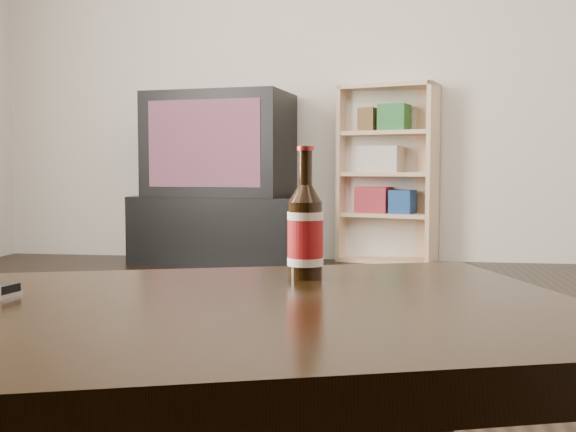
# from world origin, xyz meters

# --- Properties ---
(floor) EXTENTS (5.00, 6.00, 0.01)m
(floor) POSITION_xyz_m (0.00, 0.00, -0.01)
(floor) COLOR black
(floor) RESTS_ON ground
(wall_back) EXTENTS (5.00, 0.02, 2.70)m
(wall_back) POSITION_xyz_m (0.00, 3.01, 1.35)
(wall_back) COLOR silver
(wall_back) RESTS_ON ground
(tv_stand) EXTENTS (1.19, 0.71, 0.45)m
(tv_stand) POSITION_xyz_m (-0.85, 2.74, 0.22)
(tv_stand) COLOR black
(tv_stand) RESTS_ON floor
(tv) EXTENTS (0.98, 0.69, 0.69)m
(tv) POSITION_xyz_m (-0.85, 2.74, 0.79)
(tv) COLOR black
(tv) RESTS_ON tv_stand
(bookshelf) EXTENTS (0.70, 0.47, 1.19)m
(bookshelf) POSITION_xyz_m (0.26, 2.96, 0.62)
(bookshelf) COLOR tan
(bookshelf) RESTS_ON floor
(coffee_table) EXTENTS (1.34, 1.02, 0.44)m
(coffee_table) POSITION_xyz_m (-0.07, -0.79, 0.38)
(coffee_table) COLOR black
(coffee_table) RESTS_ON floor
(beer_bottle) EXTENTS (0.08, 0.08, 0.23)m
(beer_bottle) POSITION_xyz_m (0.10, -0.53, 0.52)
(beer_bottle) COLOR black
(beer_bottle) RESTS_ON coffee_table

